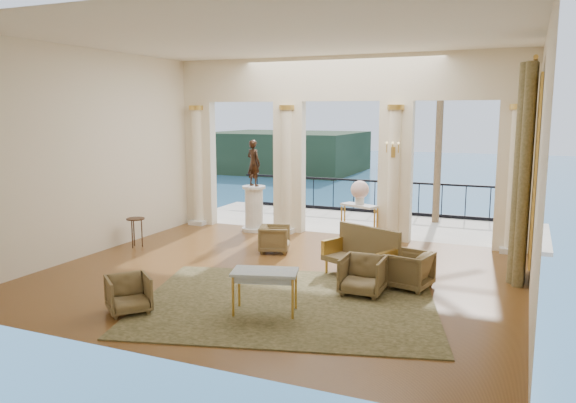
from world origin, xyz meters
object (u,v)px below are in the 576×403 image
at_px(armchair_a, 128,292).
at_px(game_table, 265,275).
at_px(statue, 254,163).
at_px(side_table, 136,222).
at_px(pedestal, 254,209).
at_px(armchair_c, 409,268).
at_px(armchair_d, 275,237).
at_px(settee, 363,253).
at_px(console_table, 359,211).
at_px(armchair_b, 363,274).

relative_size(armchair_a, game_table, 0.58).
bearing_deg(armchair_a, statue, 48.26).
bearing_deg(side_table, pedestal, 57.67).
bearing_deg(armchair_c, side_table, -83.15).
xyz_separation_m(armchair_c, armchair_d, (-3.31, 1.46, -0.04)).
relative_size(armchair_c, pedestal, 0.62).
relative_size(settee, statue, 1.31).
bearing_deg(armchair_d, armchair_a, 155.33).
height_order(game_table, console_table, console_table).
relative_size(armchair_c, settee, 0.47).
xyz_separation_m(settee, pedestal, (-3.82, 3.00, 0.10)).
distance_m(armchair_d, side_table, 3.30).
relative_size(armchair_d, statue, 0.55).
xyz_separation_m(armchair_b, armchair_c, (0.68, 0.64, 0.00)).
bearing_deg(console_table, game_table, -66.37).
height_order(armchair_a, game_table, game_table).
relative_size(armchair_c, console_table, 0.74).
bearing_deg(armchair_b, statue, 135.17).
xyz_separation_m(game_table, console_table, (-0.07, 5.55, 0.11)).
distance_m(armchair_b, armchair_c, 0.93).
bearing_deg(armchair_c, armchair_b, -34.21).
height_order(armchair_c, settee, settee).
distance_m(game_table, side_table, 5.43).
bearing_deg(side_table, armchair_d, 15.07).
height_order(armchair_b, pedestal, pedestal).
distance_m(armchair_d, statue, 2.79).
xyz_separation_m(armchair_a, armchair_b, (3.16, 2.32, 0.04)).
height_order(armchair_d, pedestal, pedestal).
relative_size(armchair_a, armchair_c, 0.88).
relative_size(settee, side_table, 2.30).
relative_size(armchair_c, side_table, 1.08).
xyz_separation_m(armchair_c, game_table, (-1.83, -2.17, 0.25)).
relative_size(armchair_a, side_table, 0.95).
bearing_deg(game_table, console_table, 74.44).
xyz_separation_m(armchair_c, pedestal, (-4.77, 3.33, 0.21)).
xyz_separation_m(settee, side_table, (-5.54, 0.27, 0.11)).
distance_m(armchair_a, statue, 6.54).
height_order(armchair_b, armchair_c, armchair_c).
bearing_deg(armchair_d, game_table, -175.67).
distance_m(armchair_a, pedestal, 6.37).
xyz_separation_m(pedestal, console_table, (2.87, 0.05, 0.16)).
height_order(settee, pedestal, pedestal).
bearing_deg(game_table, side_table, 133.04).
relative_size(armchair_d, pedestal, 0.55).
xyz_separation_m(settee, console_table, (-0.94, 3.05, 0.26)).
bearing_deg(console_table, armchair_d, -103.52).
height_order(game_table, statue, statue).
distance_m(settee, game_table, 2.66).
bearing_deg(armchair_d, settee, -133.42).
distance_m(settee, side_table, 5.55).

